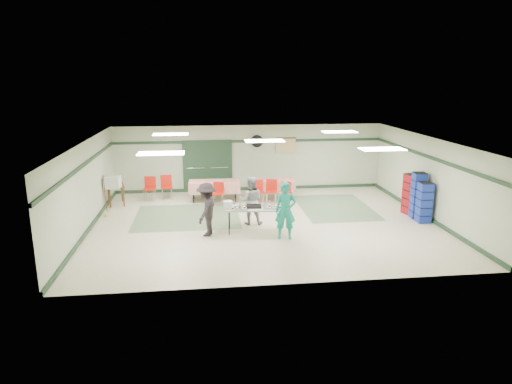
{
  "coord_description": "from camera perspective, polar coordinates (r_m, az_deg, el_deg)",
  "views": [
    {
      "loc": [
        -1.93,
        -13.96,
        4.64
      ],
      "look_at": [
        -0.3,
        -0.3,
        1.13
      ],
      "focal_mm": 32.0,
      "sensor_mm": 36.0,
      "label": 1
    }
  ],
  "objects": [
    {
      "name": "chair_a",
      "position": [
        17.04,
        1.94,
        0.4
      ],
      "size": [
        0.49,
        0.49,
        0.88
      ],
      "rotation": [
        0.0,
        0.0,
        -0.21
      ],
      "color": "red",
      "rests_on": "floor"
    },
    {
      "name": "wall_back",
      "position": [
        18.85,
        -0.81,
        4.28
      ],
      "size": [
        11.0,
        0.0,
        11.0
      ],
      "primitive_type": "plane",
      "rotation": [
        1.57,
        0.0,
        0.0
      ],
      "color": "#B4BEA2",
      "rests_on": "floor"
    },
    {
      "name": "chair_loose_b",
      "position": [
        17.79,
        -13.13,
        0.72
      ],
      "size": [
        0.47,
        0.47,
        0.92
      ],
      "rotation": [
        0.0,
        0.0,
        -0.11
      ],
      "color": "red",
      "rests_on": "floor"
    },
    {
      "name": "office_printer",
      "position": [
        17.05,
        -17.51,
        1.18
      ],
      "size": [
        0.56,
        0.5,
        0.42
      ],
      "primitive_type": "cube",
      "rotation": [
        0.0,
        0.0,
        -0.06
      ],
      "color": "beige",
      "rests_on": "printer_table"
    },
    {
      "name": "trim_left",
      "position": [
        14.63,
        -20.71,
        3.21
      ],
      "size": [
        0.06,
        9.0,
        0.1
      ],
      "primitive_type": "cube",
      "rotation": [
        0.0,
        0.0,
        1.57
      ],
      "color": "#1F3825",
      "rests_on": "wall_back"
    },
    {
      "name": "floor",
      "position": [
        14.83,
        1.03,
        -3.9
      ],
      "size": [
        11.0,
        11.0,
        0.0
      ],
      "primitive_type": "plane",
      "color": "beige",
      "rests_on": "ground"
    },
    {
      "name": "scroll_banner",
      "position": [
        18.92,
        3.75,
        5.83
      ],
      "size": [
        0.8,
        0.02,
        0.6
      ],
      "primitive_type": "cube",
      "color": "tan",
      "rests_on": "wall_back"
    },
    {
      "name": "chair_d",
      "position": [
        16.86,
        -4.73,
        0.11
      ],
      "size": [
        0.46,
        0.46,
        0.84
      ],
      "rotation": [
        0.0,
        0.0,
        -0.21
      ],
      "color": "red",
      "rests_on": "floor"
    },
    {
      "name": "chair_loose_a",
      "position": [
        17.93,
        -11.13,
        0.93
      ],
      "size": [
        0.48,
        0.48,
        0.92
      ],
      "rotation": [
        0.0,
        0.0,
        0.13
      ],
      "color": "red",
      "rests_on": "floor"
    },
    {
      "name": "foam_box_stack",
      "position": [
        13.76,
        -3.56,
        -1.58
      ],
      "size": [
        0.26,
        0.24,
        0.22
      ],
      "primitive_type": "cube",
      "rotation": [
        0.0,
        0.0,
        -0.08
      ],
      "color": "white",
      "rests_on": "serving_table"
    },
    {
      "name": "wall_left",
      "position": [
        14.78,
        -20.58,
        0.54
      ],
      "size": [
        0.0,
        9.0,
        9.0
      ],
      "primitive_type": "plane",
      "rotation": [
        1.57,
        0.0,
        1.57
      ],
      "color": "#B4BEA2",
      "rests_on": "floor"
    },
    {
      "name": "chair_c",
      "position": [
        17.14,
        3.78,
        0.25
      ],
      "size": [
        0.41,
        0.41,
        0.78
      ],
      "rotation": [
        0.0,
        0.0,
        -0.14
      ],
      "color": "red",
      "rests_on": "floor"
    },
    {
      "name": "sheet_tray_left",
      "position": [
        13.67,
        -2.14,
        -2.11
      ],
      "size": [
        0.56,
        0.44,
        0.02
      ],
      "primitive_type": "cube",
      "rotation": [
        0.0,
        0.0,
        -0.08
      ],
      "color": "silver",
      "rests_on": "serving_table"
    },
    {
      "name": "dining_table_b",
      "position": [
        17.4,
        -5.22,
        0.75
      ],
      "size": [
        1.94,
        0.91,
        0.77
      ],
      "rotation": [
        0.0,
        0.0,
        -0.03
      ],
      "color": "red",
      "rests_on": "floor"
    },
    {
      "name": "printer_table",
      "position": [
        17.57,
        -17.16,
        0.55
      ],
      "size": [
        0.8,
        1.04,
        0.74
      ],
      "rotation": [
        0.0,
        0.0,
        0.24
      ],
      "color": "brown",
      "rests_on": "floor"
    },
    {
      "name": "baseboard_right",
      "position": [
        16.45,
        20.29,
        -2.75
      ],
      "size": [
        0.06,
        9.0,
        0.12
      ],
      "primitive_type": "cube",
      "rotation": [
        0.0,
        0.0,
        1.57
      ],
      "color": "#1F3825",
      "rests_on": "floor"
    },
    {
      "name": "crate_stack_red",
      "position": [
        16.53,
        18.8,
        -0.23
      ],
      "size": [
        0.52,
        0.52,
        1.4
      ],
      "primitive_type": "cube",
      "rotation": [
        0.0,
        0.0,
        0.22
      ],
      "color": "maroon",
      "rests_on": "floor"
    },
    {
      "name": "baseboard_left",
      "position": [
        15.11,
        -20.05,
        -4.21
      ],
      "size": [
        0.06,
        9.0,
        0.12
      ],
      "primitive_type": "cube",
      "rotation": [
        0.0,
        0.0,
        1.57
      ],
      "color": "#1F3825",
      "rests_on": "floor"
    },
    {
      "name": "baseboard_back",
      "position": [
        19.09,
        -0.79,
        0.45
      ],
      "size": [
        11.0,
        0.06,
        0.12
      ],
      "primitive_type": "cube",
      "color": "#1F3825",
      "rests_on": "floor"
    },
    {
      "name": "door_frame",
      "position": [
        18.73,
        -6.06,
        3.2
      ],
      "size": [
        2.0,
        0.03,
        2.15
      ],
      "primitive_type": "cube",
      "color": "#1F3825",
      "rests_on": "floor"
    },
    {
      "name": "broom",
      "position": [
        16.2,
        -18.33,
        -0.36
      ],
      "size": [
        0.09,
        0.23,
        1.41
      ],
      "primitive_type": "cylinder",
      "rotation": [
        0.14,
        0.0,
        0.26
      ],
      "color": "brown",
      "rests_on": "floor"
    },
    {
      "name": "crate_stack_blue_b",
      "position": [
        16.07,
        19.59,
        -0.41
      ],
      "size": [
        0.43,
        0.43,
        1.56
      ],
      "primitive_type": "cube",
      "rotation": [
        0.0,
        0.0,
        -0.09
      ],
      "color": "#1A309E",
      "rests_on": "floor"
    },
    {
      "name": "double_door_right",
      "position": [
        18.76,
        -4.6,
        3.25
      ],
      "size": [
        0.9,
        0.06,
        2.1
      ],
      "primitive_type": "cube",
      "color": "#989A98",
      "rests_on": "floor"
    },
    {
      "name": "sheet_tray_right",
      "position": [
        13.82,
        2.13,
        -1.93
      ],
      "size": [
        0.64,
        0.51,
        0.02
      ],
      "primitive_type": "cube",
      "rotation": [
        0.0,
        0.0,
        -0.08
      ],
      "color": "silver",
      "rests_on": "serving_table"
    },
    {
      "name": "serving_table",
      "position": [
        13.85,
        -0.18,
        -2.13
      ],
      "size": [
        1.84,
        0.87,
        0.76
      ],
      "rotation": [
        0.0,
        0.0,
        -0.08
      ],
      "color": "#9D9D99",
      "rests_on": "floor"
    },
    {
      "name": "volunteer_dark",
      "position": [
        13.57,
        -6.2,
        -2.18
      ],
      "size": [
        0.9,
        1.18,
        1.61
      ],
      "primitive_type": "imported",
      "rotation": [
        0.0,
        0.0,
        -1.9
      ],
      "color": "black",
      "rests_on": "floor"
    },
    {
      "name": "dining_table_a",
      "position": [
        17.59,
        1.96,
        0.95
      ],
      "size": [
        1.78,
        0.86,
        0.77
      ],
      "rotation": [
        0.0,
        0.0,
        -0.05
      ],
      "color": "red",
      "rests_on": "floor"
    },
    {
      "name": "wall_fan",
      "position": [
        18.71,
        0.12,
        6.38
      ],
      "size": [
        0.5,
        0.1,
        0.5
      ],
      "primitive_type": "cylinder",
      "rotation": [
        1.57,
        0.0,
        0.0
      ],
      "color": "black",
      "rests_on": "wall_back"
    },
    {
      "name": "volunteer_teal",
      "position": [
        13.24,
        3.71,
        -2.37
      ],
      "size": [
        0.67,
        0.49,
        1.68
      ],
      "primitive_type": "imported",
      "rotation": [
        0.0,
        0.0,
        -0.16
      ],
      "color": "#148E7A",
      "rests_on": "floor"
    },
    {
      "name": "chair_b",
      "position": [
        16.98,
        0.26,
        0.34
      ],
      "size": [
        0.43,
        0.43,
        0.87
      ],
      "rotation": [
        0.0,
        0.0,
        0.06
      ],
      "color": "red",
      "rests_on": "floor"
    },
    {
      "name": "baking_pan",
      "position": [
        13.82,
        -0.24,
        -1.8
      ],
      "size": [
        0.47,
        0.31,
        0.08
      ],
      "primitive_type": "cube",
      "rotation": [
        0.0,
        0.0,
        -0.08
      ],
      "color": "black",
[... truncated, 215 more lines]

